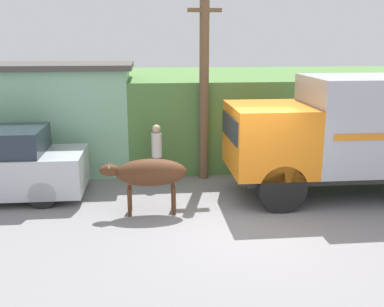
{
  "coord_description": "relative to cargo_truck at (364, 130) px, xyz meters",
  "views": [
    {
      "loc": [
        -2.09,
        -8.93,
        3.92
      ],
      "look_at": [
        -1.06,
        1.22,
        1.29
      ],
      "focal_mm": 42.0,
      "sensor_mm": 36.0,
      "label": 1
    }
  ],
  "objects": [
    {
      "name": "ground_plane",
      "position": [
        -3.29,
        -1.54,
        -1.69
      ],
      "size": [
        60.0,
        60.0,
        0.0
      ],
      "primitive_type": "plane",
      "color": "gray"
    },
    {
      "name": "brown_cow",
      "position": [
        -5.37,
        -0.69,
        -0.74
      ],
      "size": [
        1.97,
        0.63,
        1.28
      ],
      "rotation": [
        0.0,
        0.0,
        -0.11
      ],
      "color": "#512D19",
      "rests_on": "ground_plane"
    },
    {
      "name": "utility_pole",
      "position": [
        -3.79,
        1.86,
        1.04
      ],
      "size": [
        0.9,
        0.26,
        5.27
      ],
      "color": "brown",
      "rests_on": "ground_plane"
    },
    {
      "name": "building_backdrop",
      "position": [
        -8.09,
        3.23,
        -0.07
      ],
      "size": [
        4.64,
        2.7,
        3.21
      ],
      "color": "#8CC69E",
      "rests_on": "ground_plane"
    },
    {
      "name": "cargo_truck",
      "position": [
        0.0,
        0.0,
        0.0
      ],
      "size": [
        6.42,
        2.24,
        3.02
      ],
      "rotation": [
        0.0,
        0.0,
        0.05
      ],
      "color": "#2D2D2D",
      "rests_on": "ground_plane"
    },
    {
      "name": "pedestrian_on_hill",
      "position": [
        -5.14,
        1.42,
        -0.75
      ],
      "size": [
        0.35,
        0.35,
        1.67
      ],
      "rotation": [
        0.0,
        0.0,
        2.85
      ],
      "color": "#38332D",
      "rests_on": "ground_plane"
    },
    {
      "name": "hillside_embankment",
      "position": [
        -3.29,
        5.46,
        -0.34
      ],
      "size": [
        32.0,
        6.84,
        2.71
      ],
      "color": "#568442",
      "rests_on": "ground_plane"
    }
  ]
}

